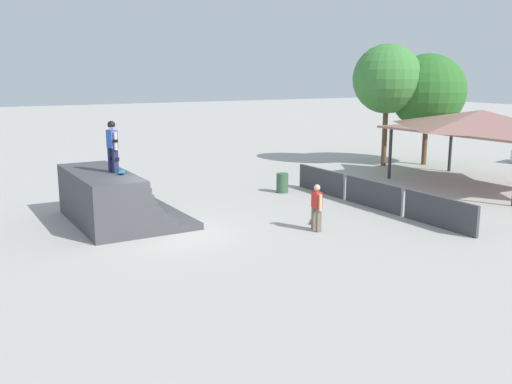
{
  "coord_description": "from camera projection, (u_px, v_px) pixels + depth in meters",
  "views": [
    {
      "loc": [
        16.96,
        -6.5,
        5.12
      ],
      "look_at": [
        -0.09,
        3.46,
        1.0
      ],
      "focal_mm": 40.0,
      "sensor_mm": 36.0,
      "label": 1
    }
  ],
  "objects": [
    {
      "name": "skater_on_deck",
      "position": [
        112.0,
        143.0,
        19.17
      ],
      "size": [
        0.75,
        0.28,
        1.75
      ],
      "rotation": [
        0.0,
        0.0,
        0.12
      ],
      "color": "#1E2347",
      "rests_on": "quarter_pipe_ramp"
    },
    {
      "name": "trash_bin",
      "position": [
        282.0,
        183.0,
        24.89
      ],
      "size": [
        0.52,
        0.52,
        0.85
      ],
      "primitive_type": "cylinder",
      "color": "#385B3D",
      "rests_on": "ground"
    },
    {
      "name": "tree_far_back",
      "position": [
        387.0,
        79.0,
        31.31
      ],
      "size": [
        3.8,
        3.8,
        6.72
      ],
      "color": "brown",
      "rests_on": "ground"
    },
    {
      "name": "pavilion_shelter",
      "position": [
        481.0,
        121.0,
        25.8
      ],
      "size": [
        8.19,
        5.03,
        3.51
      ],
      "color": "#2D2D33",
      "rests_on": "ground"
    },
    {
      "name": "ground_plane",
      "position": [
        166.0,
        233.0,
        18.59
      ],
      "size": [
        160.0,
        160.0,
        0.0
      ],
      "primitive_type": "plane",
      "color": "#ADA8A0"
    },
    {
      "name": "skateboard_on_ground",
      "position": [
        314.0,
        221.0,
        19.95
      ],
      "size": [
        0.73,
        0.7,
        0.09
      ],
      "rotation": [
        0.0,
        0.0,
        5.53
      ],
      "color": "green",
      "rests_on": "ground"
    },
    {
      "name": "quarter_pipe_ramp",
      "position": [
        111.0,
        200.0,
        19.81
      ],
      "size": [
        5.02,
        3.61,
        1.82
      ],
      "color": "#424247",
      "rests_on": "ground"
    },
    {
      "name": "skateboard_on_deck",
      "position": [
        122.0,
        172.0,
        19.13
      ],
      "size": [
        0.79,
        0.51,
        0.09
      ],
      "rotation": [
        0.0,
        0.0,
        -0.43
      ],
      "color": "red",
      "rests_on": "quarter_pipe_ramp"
    },
    {
      "name": "bystander_walking",
      "position": [
        317.0,
        205.0,
        18.74
      ],
      "size": [
        0.63,
        0.28,
        1.56
      ],
      "rotation": [
        0.0,
        0.0,
        2.96
      ],
      "color": "#6B6051",
      "rests_on": "ground"
    },
    {
      "name": "barrier_fence",
      "position": [
        373.0,
        194.0,
        22.05
      ],
      "size": [
        9.78,
        0.12,
        1.05
      ],
      "color": "#3D3D42",
      "rests_on": "ground"
    },
    {
      "name": "tree_beside_pavilion",
      "position": [
        428.0,
        92.0,
        31.82
      ],
      "size": [
        4.21,
        4.21,
        6.22
      ],
      "color": "brown",
      "rests_on": "ground"
    }
  ]
}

